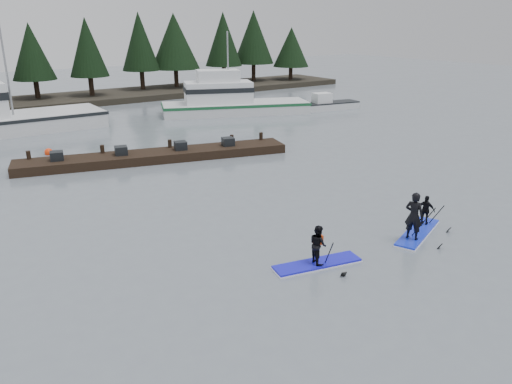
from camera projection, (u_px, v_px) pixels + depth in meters
ground at (358, 271)px, 16.73m from camera, size 160.00×160.00×0.00m
far_shore at (48, 102)px, 49.18m from camera, size 70.00×8.00×0.60m
treeline at (48, 105)px, 49.28m from camera, size 60.00×4.00×8.00m
fishing_boat_medium at (232, 108)px, 44.46m from camera, size 13.28×8.16×7.87m
skiff at (329, 106)px, 46.75m from camera, size 5.84×2.66×0.66m
floating_dock at (156, 156)px, 29.78m from camera, size 15.89×6.09×0.53m
buoy_b at (49, 154)px, 31.17m from camera, size 0.49×0.49×0.49m
buoy_c at (261, 110)px, 46.33m from camera, size 0.49×0.49×0.49m
paddleboard_solo at (318, 251)px, 16.93m from camera, size 3.20×1.40×1.90m
paddleboard_duo at (418, 219)px, 19.23m from camera, size 3.37×1.94×2.44m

